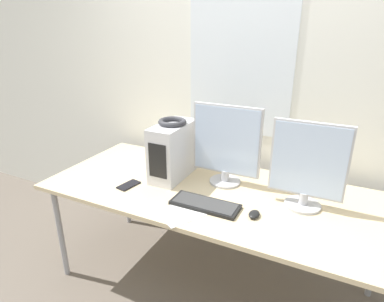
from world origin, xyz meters
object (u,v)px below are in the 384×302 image
at_px(pc_tower, 173,151).
at_px(headphones, 172,122).
at_px(keyboard, 205,204).
at_px(cell_phone, 129,185).
at_px(monitor_main, 226,145).
at_px(monitor_right_near, 308,166).
at_px(mouse, 254,214).

distance_m(pc_tower, headphones, 0.21).
distance_m(keyboard, cell_phone, 0.56).
height_order(headphones, monitor_main, monitor_main).
bearing_deg(pc_tower, headphones, 90.00).
bearing_deg(pc_tower, cell_phone, -126.30).
xyz_separation_m(pc_tower, keyboard, (0.37, -0.28, -0.18)).
bearing_deg(pc_tower, monitor_main, 10.25).
distance_m(monitor_right_near, keyboard, 0.63).
height_order(monitor_main, keyboard, monitor_main).
bearing_deg(headphones, mouse, -21.32).
xyz_separation_m(monitor_main, cell_phone, (-0.56, -0.33, -0.27)).
distance_m(keyboard, mouse, 0.29).
bearing_deg(cell_phone, mouse, 10.44).
bearing_deg(monitor_main, keyboard, -89.20).
bearing_deg(monitor_right_near, keyboard, -153.74).
bearing_deg(cell_phone, monitor_main, 40.55).
bearing_deg(monitor_main, headphones, -169.88).
xyz_separation_m(keyboard, cell_phone, (-0.56, 0.01, -0.01)).
distance_m(headphones, monitor_main, 0.39).
height_order(monitor_right_near, cell_phone, monitor_right_near).
distance_m(pc_tower, cell_phone, 0.38).
distance_m(monitor_main, cell_phone, 0.70).
relative_size(monitor_right_near, cell_phone, 3.12).
height_order(pc_tower, headphones, headphones).
relative_size(headphones, cell_phone, 1.15).
height_order(pc_tower, monitor_right_near, monitor_right_near).
relative_size(monitor_right_near, mouse, 5.65).
distance_m(headphones, mouse, 0.81).
relative_size(mouse, cell_phone, 0.55).
bearing_deg(mouse, cell_phone, -179.50).
distance_m(headphones, keyboard, 0.60).
height_order(headphones, cell_phone, headphones).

